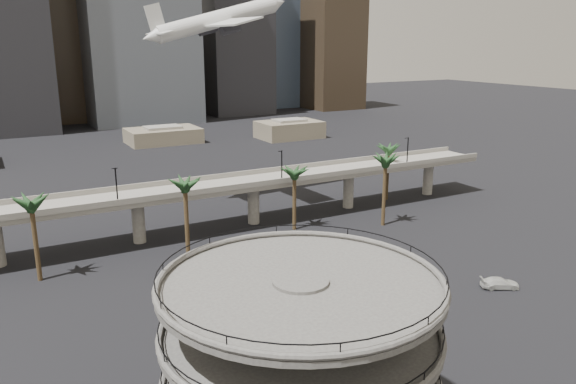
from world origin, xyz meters
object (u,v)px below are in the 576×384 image
parking_ramp (300,355)px  airborne_jet (218,20)px  car_b (357,293)px  car_c (500,283)px  car_a (348,307)px  overpass (198,194)px

parking_ramp → airborne_jet: airborne_jet is taller
car_b → car_c: (19.63, -7.06, 0.00)m
car_a → car_b: car_b is taller
overpass → car_c: (28.76, -43.54, -6.56)m
overpass → car_c: 52.60m
parking_ramp → airborne_jet: (24.70, 75.96, 28.16)m
car_a → car_c: size_ratio=0.80×
car_b → parking_ramp: bearing=118.2°
car_a → car_b: 4.23m
overpass → car_c: bearing=-56.6°
parking_ramp → overpass: parking_ramp is taller
parking_ramp → car_b: bearing=45.5°
parking_ramp → car_a: bearing=46.6°
overpass → airborne_jet: size_ratio=3.98×
car_b → airborne_jet: bearing=-20.1°
parking_ramp → airborne_jet: bearing=72.0°
parking_ramp → car_c: size_ratio=4.15×
airborne_jet → car_b: bearing=-96.8°
airborne_jet → car_a: 67.58m
parking_ramp → airborne_jet: size_ratio=0.68×
airborne_jet → car_b: (-2.57, -53.44, -37.22)m
car_a → car_b: size_ratio=0.91×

